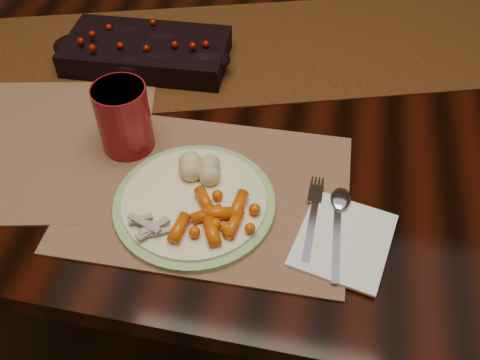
% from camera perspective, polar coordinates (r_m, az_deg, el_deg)
% --- Properties ---
extents(floor, '(5.00, 5.00, 0.00)m').
position_cam_1_polar(floor, '(1.58, 0.88, -12.58)').
color(floor, black).
rests_on(floor, ground).
extents(dining_table, '(1.80, 1.00, 0.75)m').
position_cam_1_polar(dining_table, '(1.27, 1.07, -4.11)').
color(dining_table, black).
rests_on(dining_table, floor).
extents(table_runner, '(1.90, 0.95, 0.00)m').
position_cam_1_polar(table_runner, '(1.15, 5.69, 14.67)').
color(table_runner, '#3C2104').
rests_on(table_runner, dining_table).
extents(centerpiece, '(0.34, 0.19, 0.07)m').
position_cam_1_polar(centerpiece, '(1.09, -10.47, 14.37)').
color(centerpiece, black).
rests_on(centerpiece, table_runner).
extents(placemat_main, '(0.46, 0.34, 0.00)m').
position_cam_1_polar(placemat_main, '(0.83, -3.52, -1.22)').
color(placemat_main, '#996A47').
rests_on(placemat_main, dining_table).
extents(placemat_second, '(0.56, 0.46, 0.00)m').
position_cam_1_polar(placemat_second, '(0.99, -24.63, 3.56)').
color(placemat_second, brown).
rests_on(placemat_second, dining_table).
extents(dinner_plate, '(0.26, 0.26, 0.01)m').
position_cam_1_polar(dinner_plate, '(0.80, -5.14, -2.49)').
color(dinner_plate, '#FFF0CC').
rests_on(dinner_plate, placemat_main).
extents(baby_carrots, '(0.13, 0.11, 0.02)m').
position_cam_1_polar(baby_carrots, '(0.75, -3.10, -4.46)').
color(baby_carrots, '#CF4E08').
rests_on(baby_carrots, dinner_plate).
extents(mashed_potatoes, '(0.09, 0.08, 0.04)m').
position_cam_1_polar(mashed_potatoes, '(0.81, -4.71, 1.55)').
color(mashed_potatoes, '#C8B680').
rests_on(mashed_potatoes, dinner_plate).
extents(turkey_shreds, '(0.08, 0.07, 0.02)m').
position_cam_1_polar(turkey_shreds, '(0.76, -10.05, -4.63)').
color(turkey_shreds, '#C2AE9D').
rests_on(turkey_shreds, dinner_plate).
extents(napkin, '(0.16, 0.18, 0.01)m').
position_cam_1_polar(napkin, '(0.77, 11.56, -6.59)').
color(napkin, white).
rests_on(napkin, placemat_main).
extents(fork, '(0.03, 0.15, 0.00)m').
position_cam_1_polar(fork, '(0.78, 8.07, -4.56)').
color(fork, silver).
rests_on(fork, napkin).
extents(spoon, '(0.04, 0.16, 0.00)m').
position_cam_1_polar(spoon, '(0.78, 10.91, -5.52)').
color(spoon, silver).
rests_on(spoon, napkin).
extents(red_cup, '(0.11, 0.11, 0.12)m').
position_cam_1_polar(red_cup, '(0.88, -12.91, 6.78)').
color(red_cup, maroon).
rests_on(red_cup, placemat_main).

